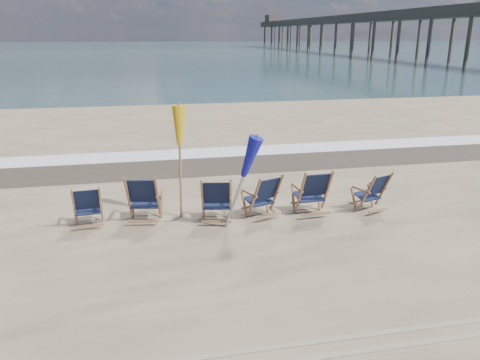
{
  "coord_description": "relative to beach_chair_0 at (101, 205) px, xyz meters",
  "views": [
    {
      "loc": [
        -1.93,
        -7.14,
        3.89
      ],
      "look_at": [
        0.0,
        2.2,
        0.9
      ],
      "focal_mm": 35.0,
      "sensor_mm": 36.0,
      "label": 1
    }
  ],
  "objects": [
    {
      "name": "beach_chair_4",
      "position": [
        4.86,
        -0.36,
        0.08
      ],
      "size": [
        0.76,
        0.84,
        1.12
      ],
      "primitive_type": null,
      "rotation": [
        0.0,
        0.0,
        3.19
      ],
      "color": "#111832",
      "rests_on": "ground"
    },
    {
      "name": "surf_foam",
      "position": [
        2.93,
        5.9,
        -0.47
      ],
      "size": [
        200.0,
        1.4,
        0.01
      ],
      "primitive_type": "cube",
      "color": "silver",
      "rests_on": "ground"
    },
    {
      "name": "ocean",
      "position": [
        2.93,
        125.6,
        -0.47
      ],
      "size": [
        400.0,
        400.0,
        0.0
      ],
      "primitive_type": "plane",
      "color": "#324F53",
      "rests_on": "ground"
    },
    {
      "name": "beach_chair_3",
      "position": [
        3.75,
        -0.2,
        0.04
      ],
      "size": [
        0.88,
        0.93,
        1.03
      ],
      "primitive_type": null,
      "rotation": [
        0.0,
        0.0,
        3.49
      ],
      "color": "#111832",
      "rests_on": "ground"
    },
    {
      "name": "beach_chair_2",
      "position": [
        2.68,
        -0.42,
        0.06
      ],
      "size": [
        0.82,
        0.88,
        1.07
      ],
      "primitive_type": null,
      "rotation": [
        0.0,
        0.0,
        2.95
      ],
      "color": "#111832",
      "rests_on": "ground"
    },
    {
      "name": "umbrella_yellow",
      "position": [
        1.7,
        0.31,
        1.41
      ],
      "size": [
        0.3,
        0.3,
        2.42
      ],
      "color": "#9A6845",
      "rests_on": "ground"
    },
    {
      "name": "beach_chair_0",
      "position": [
        0.0,
        0.0,
        0.0
      ],
      "size": [
        0.66,
        0.73,
        0.95
      ],
      "primitive_type": null,
      "rotation": [
        0.0,
        0.0,
        3.23
      ],
      "color": "#111832",
      "rests_on": "ground"
    },
    {
      "name": "beach_chair_1",
      "position": [
        1.18,
        -0.09,
        0.08
      ],
      "size": [
        0.85,
        0.92,
        1.11
      ],
      "primitive_type": null,
      "rotation": [
        0.0,
        0.0,
        2.95
      ],
      "color": "#111832",
      "rests_on": "ground"
    },
    {
      "name": "fishing_pier",
      "position": [
        40.93,
        71.6,
        4.18
      ],
      "size": [
        4.4,
        140.0,
        9.3
      ],
      "primitive_type": null,
      "color": "brown",
      "rests_on": "ground"
    },
    {
      "name": "umbrella_blue",
      "position": [
        2.8,
        -0.73,
        1.06
      ],
      "size": [
        0.3,
        0.3,
        2.05
      ],
      "color": "#A5A5AD",
      "rests_on": "ground"
    },
    {
      "name": "wet_sand_strip",
      "position": [
        2.93,
        4.4,
        -0.47
      ],
      "size": [
        200.0,
        2.6,
        0.0
      ],
      "primitive_type": "cube",
      "color": "#42362A",
      "rests_on": "ground"
    },
    {
      "name": "beach_chair_5",
      "position": [
        6.25,
        -0.34,
        0.01
      ],
      "size": [
        0.83,
        0.87,
        0.97
      ],
      "primitive_type": null,
      "rotation": [
        0.0,
        0.0,
        3.49
      ],
      "color": "#111832",
      "rests_on": "ground"
    }
  ]
}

